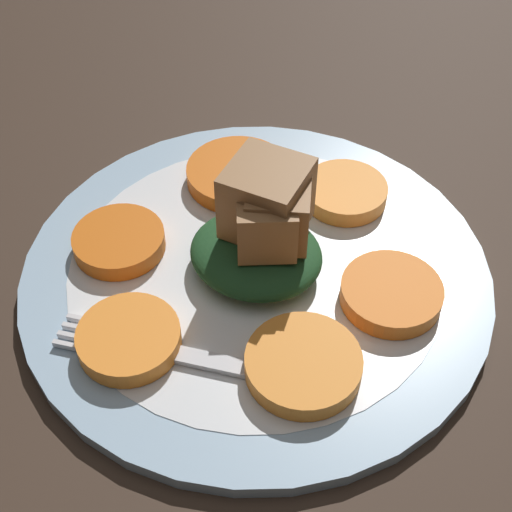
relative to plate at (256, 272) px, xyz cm
name	(u,v)px	position (x,y,z in cm)	size (l,w,h in cm)	color
table_slab	(256,287)	(0.00, 0.00, -1.52)	(120.00, 120.00, 2.00)	#38281E
plate	(256,272)	(0.00, 0.00, 0.00)	(30.71, 30.71, 1.05)	#99B7D1
carrot_slice_0	(303,364)	(6.08, -6.05, 1.20)	(6.76, 6.76, 1.23)	orange
carrot_slice_1	(391,293)	(8.79, 1.26, 1.20)	(6.36, 6.36, 1.23)	orange
carrot_slice_2	(345,192)	(2.70, 8.76, 1.20)	(5.97, 5.97, 1.23)	orange
carrot_slice_3	(238,174)	(-5.07, 7.08, 1.20)	(7.51, 7.51, 1.23)	#D56013
carrot_slice_4	(119,241)	(-8.92, -2.59, 1.20)	(6.13, 6.13, 1.23)	#D66114
carrot_slice_5	(129,339)	(-3.83, -9.01, 1.20)	(6.16, 6.16, 1.23)	orange
center_pile	(265,229)	(0.34, 0.62, 3.66)	(8.69, 7.82, 7.16)	#1E4723
fork	(190,357)	(-0.13, -8.30, 0.78)	(17.23, 5.39, 0.40)	silver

